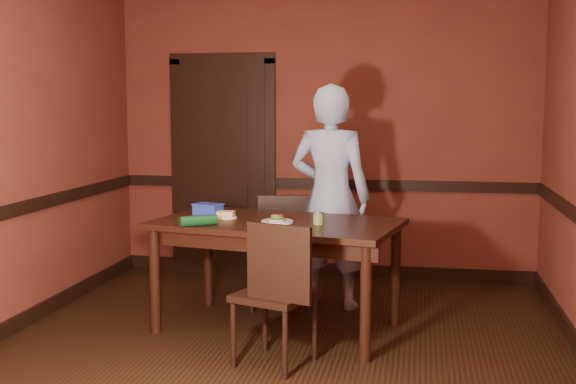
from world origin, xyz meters
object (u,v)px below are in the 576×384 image
(person, at_px, (330,197))
(food_tub, at_px, (208,209))
(sauce_jar, at_px, (318,218))
(dining_table, at_px, (277,275))
(chair_far, at_px, (276,253))
(chair_near, at_px, (274,292))
(cheese_saucer, at_px, (226,215))
(sandwich_plate, at_px, (277,220))

(person, relative_size, food_tub, 7.51)
(person, xyz_separation_m, sauce_jar, (0.02, -0.79, -0.05))
(dining_table, xyz_separation_m, food_tub, (-0.58, 0.18, 0.45))
(dining_table, xyz_separation_m, sauce_jar, (0.32, -0.10, 0.46))
(chair_far, height_order, chair_near, chair_near)
(cheese_saucer, bearing_deg, food_tub, 144.64)
(sauce_jar, bearing_deg, cheese_saucer, 168.11)
(chair_far, distance_m, food_tub, 0.74)
(chair_far, height_order, person, person)
(chair_near, xyz_separation_m, sandwich_plate, (-0.11, 0.63, 0.36))
(person, bearing_deg, sandwich_plate, 77.57)
(dining_table, bearing_deg, chair_far, 113.64)
(food_tub, bearing_deg, sauce_jar, -0.20)
(dining_table, distance_m, chair_far, 0.61)
(chair_far, bearing_deg, person, 5.90)
(sandwich_plate, distance_m, food_tub, 0.65)
(dining_table, xyz_separation_m, cheese_saucer, (-0.40, 0.05, 0.43))
(person, xyz_separation_m, cheese_saucer, (-0.71, -0.64, -0.07))
(food_tub, bearing_deg, chair_near, -34.53)
(person, xyz_separation_m, food_tub, (-0.88, -0.52, -0.05))
(dining_table, distance_m, chair_near, 0.72)
(dining_table, distance_m, person, 0.91)
(sandwich_plate, xyz_separation_m, sauce_jar, (0.30, -0.02, 0.03))
(sandwich_plate, xyz_separation_m, food_tub, (-0.60, 0.25, 0.03))
(chair_far, bearing_deg, sauce_jar, -64.01)
(chair_near, height_order, cheese_saucer, chair_near)
(chair_far, xyz_separation_m, person, (0.43, 0.10, 0.46))
(chair_near, xyz_separation_m, cheese_saucer, (-0.53, 0.76, 0.37))
(sandwich_plate, height_order, cheese_saucer, sandwich_plate)
(dining_table, relative_size, food_tub, 7.17)
(sauce_jar, bearing_deg, food_tub, 162.87)
(chair_far, xyz_separation_m, sauce_jar, (0.45, -0.69, 0.41))
(person, xyz_separation_m, sandwich_plate, (-0.29, -0.77, -0.08))
(sandwich_plate, height_order, food_tub, food_tub)
(sandwich_plate, bearing_deg, dining_table, 102.81)
(chair_near, bearing_deg, person, -77.75)
(chair_far, height_order, food_tub, food_tub)
(chair_near, relative_size, sauce_jar, 10.17)
(chair_near, relative_size, cheese_saucer, 5.59)
(cheese_saucer, bearing_deg, chair_near, -55.16)
(chair_far, bearing_deg, dining_table, -84.63)
(person, distance_m, food_tub, 1.02)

